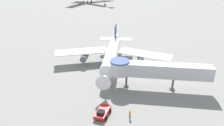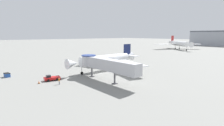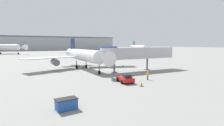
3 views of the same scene
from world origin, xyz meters
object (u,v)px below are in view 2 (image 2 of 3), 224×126
(traffic_cone_starboard_wing, at_px, (134,76))
(main_airplane, at_px, (107,60))
(jet_bridge, at_px, (104,64))
(background_jet_red_tail, at_px, (179,43))
(traffic_cone_apron_front, at_px, (39,82))
(ground_crew_marshaller, at_px, (59,81))
(service_container_blue, at_px, (7,75))
(pushback_tug_red, at_px, (52,78))

(traffic_cone_starboard_wing, bearing_deg, main_airplane, 179.63)
(jet_bridge, relative_size, background_jet_red_tail, 0.61)
(traffic_cone_starboard_wing, bearing_deg, traffic_cone_apron_front, -113.18)
(main_airplane, height_order, ground_crew_marshaller, main_airplane)
(background_jet_red_tail, bearing_deg, service_container_blue, -137.18)
(main_airplane, distance_m, ground_crew_marshaller, 20.97)
(service_container_blue, xyz_separation_m, traffic_cone_starboard_wing, (22.71, 28.23, -0.26))
(jet_bridge, distance_m, ground_crew_marshaller, 11.83)
(traffic_cone_apron_front, bearing_deg, traffic_cone_starboard_wing, 66.82)
(background_jet_red_tail, bearing_deg, pushback_tug_red, -130.99)
(main_airplane, distance_m, service_container_blue, 30.28)
(background_jet_red_tail, bearing_deg, jet_bridge, -125.34)
(traffic_cone_starboard_wing, relative_size, traffic_cone_apron_front, 0.82)
(background_jet_red_tail, bearing_deg, ground_crew_marshaller, -128.78)
(traffic_cone_apron_front, bearing_deg, background_jet_red_tail, 104.91)
(service_container_blue, distance_m, ground_crew_marshaller, 18.73)
(main_airplane, xyz_separation_m, ground_crew_marshaller, (6.37, -19.80, -2.66))
(traffic_cone_starboard_wing, relative_size, background_jet_red_tail, 0.02)
(jet_bridge, xyz_separation_m, pushback_tug_red, (-8.62, -10.70, -3.79))
(main_airplane, height_order, background_jet_red_tail, background_jet_red_tail)
(ground_crew_marshaller, bearing_deg, jet_bridge, 79.50)
(service_container_blue, bearing_deg, main_airplane, 69.97)
(main_airplane, relative_size, traffic_cone_starboard_wing, 46.12)
(pushback_tug_red, distance_m, service_container_blue, 14.55)
(service_container_blue, height_order, ground_crew_marshaller, ground_crew_marshaller)
(service_container_blue, distance_m, traffic_cone_starboard_wing, 36.23)
(pushback_tug_red, xyz_separation_m, traffic_cone_apron_front, (0.89, -3.52, -0.29))
(pushback_tug_red, relative_size, service_container_blue, 1.85)
(pushback_tug_red, distance_m, traffic_cone_starboard_wing, 22.57)
(ground_crew_marshaller, distance_m, background_jet_red_tail, 121.72)
(jet_bridge, height_order, background_jet_red_tail, background_jet_red_tail)
(main_airplane, relative_size, ground_crew_marshaller, 18.75)
(main_airplane, distance_m, background_jet_red_tail, 100.87)
(service_container_blue, bearing_deg, pushback_tug_red, 35.49)
(jet_bridge, bearing_deg, traffic_cone_apron_front, -120.28)
(service_container_blue, height_order, background_jet_red_tail, background_jet_red_tail)
(main_airplane, distance_m, traffic_cone_starboard_wing, 12.82)
(ground_crew_marshaller, bearing_deg, background_jet_red_tail, 116.19)
(jet_bridge, relative_size, traffic_cone_starboard_wing, 30.99)
(traffic_cone_apron_front, bearing_deg, service_container_blue, -158.85)
(pushback_tug_red, xyz_separation_m, background_jet_red_tail, (-31.02, 116.31, 4.12))
(service_container_blue, relative_size, ground_crew_marshaller, 1.38)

